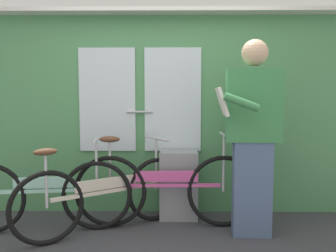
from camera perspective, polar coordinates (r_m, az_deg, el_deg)
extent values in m
cube|color=#4C8C56|center=(3.81, -1.48, 1.73)|extent=(4.57, 0.08, 2.12)
cube|color=silver|center=(3.81, -9.83, 4.21)|extent=(0.60, 0.02, 1.10)
cube|color=silver|center=(3.75, 0.78, 4.27)|extent=(0.60, 0.02, 1.10)
cylinder|color=#B2B2B7|center=(3.75, -4.58, 2.31)|extent=(0.28, 0.02, 0.02)
cube|color=silver|center=(3.80, -1.58, 18.11)|extent=(4.57, 0.28, 0.04)
torus|color=black|center=(3.62, -1.94, -10.24)|extent=(0.56, 0.40, 0.65)
torus|color=black|center=(3.22, -19.08, -12.49)|extent=(0.56, 0.40, 0.65)
cube|color=beige|center=(3.37, -9.99, -10.44)|extent=(0.87, 0.60, 0.03)
cube|color=beige|center=(3.35, -10.01, -9.19)|extent=(0.51, 0.35, 0.10)
cylinder|color=#B7B7BC|center=(3.16, -19.21, -8.31)|extent=(0.02, 0.02, 0.48)
ellipsoid|color=brown|center=(3.11, -19.34, -3.99)|extent=(0.22, 0.19, 0.06)
cylinder|color=#B7B7BC|center=(3.56, -1.96, -6.18)|extent=(0.02, 0.02, 0.52)
cylinder|color=#B7B7BC|center=(3.52, -1.97, -2.01)|extent=(0.26, 0.38, 0.02)
torus|color=black|center=(3.45, -11.48, -11.01)|extent=(0.66, 0.12, 0.66)
cube|color=#9EDBC6|center=(3.51, -19.58, -9.91)|extent=(0.92, 0.14, 0.03)
cube|color=#9EDBC6|center=(3.49, -19.62, -8.65)|extent=(0.54, 0.09, 0.10)
cylinder|color=#B7B7BC|center=(3.39, -11.56, -6.70)|extent=(0.02, 0.02, 0.53)
cylinder|color=#B7B7BC|center=(3.34, -11.64, -2.25)|extent=(0.08, 0.44, 0.02)
torus|color=black|center=(3.49, 8.98, -10.44)|extent=(0.70, 0.06, 0.70)
torus|color=black|center=(3.49, -9.35, -10.46)|extent=(0.70, 0.06, 0.70)
cube|color=#D14C93|center=(3.43, -0.18, -9.62)|extent=(1.04, 0.05, 0.03)
cube|color=#D14C93|center=(3.41, -0.18, -8.18)|extent=(0.60, 0.04, 0.10)
cylinder|color=#B7B7BC|center=(3.43, -9.42, -6.36)|extent=(0.02, 0.02, 0.51)
ellipsoid|color=brown|center=(3.39, -9.48, -2.13)|extent=(0.20, 0.09, 0.06)
cylinder|color=#B7B7BC|center=(3.43, 9.04, -6.01)|extent=(0.02, 0.02, 0.55)
cylinder|color=#B7B7BC|center=(3.39, 9.11, -1.45)|extent=(0.03, 0.44, 0.02)
cube|color=slate|center=(3.33, 13.48, -9.86)|extent=(0.35, 0.20, 0.87)
cube|color=#387F47|center=(3.22, 13.76, 3.29)|extent=(0.50, 0.23, 0.65)
sphere|color=tan|center=(3.23, 13.94, 11.49)|extent=(0.23, 0.23, 0.23)
cube|color=silver|center=(3.18, 8.78, 3.94)|extent=(0.13, 0.35, 0.26)
cylinder|color=#387F47|center=(2.98, 11.85, 3.81)|extent=(0.31, 0.09, 0.17)
cylinder|color=#387F47|center=(3.41, 10.81, 3.99)|extent=(0.31, 0.09, 0.17)
cube|color=gray|center=(3.70, 1.73, -9.48)|extent=(0.39, 0.28, 0.70)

